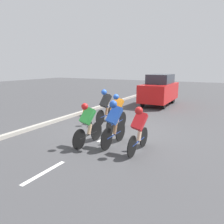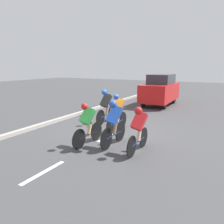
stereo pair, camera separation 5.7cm
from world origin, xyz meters
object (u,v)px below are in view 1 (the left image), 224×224
(cyclist_black, at_px, (106,105))
(cyclist_blue, at_px, (114,122))
(cyclist_green, at_px, (88,123))
(support_car, at_px, (159,90))
(cyclist_red, at_px, (139,128))
(cyclist_orange, at_px, (117,111))
(traffic_cone, at_px, (84,112))

(cyclist_black, bearing_deg, cyclist_blue, 125.44)
(cyclist_green, xyz_separation_m, support_car, (0.15, -8.58, 0.26))
(cyclist_black, xyz_separation_m, cyclist_green, (-0.90, 2.71, -0.07))
(cyclist_green, bearing_deg, support_car, -88.97)
(cyclist_blue, bearing_deg, cyclist_red, 171.10)
(cyclist_red, bearing_deg, cyclist_blue, -8.90)
(cyclist_black, height_order, cyclist_red, cyclist_black)
(cyclist_red, relative_size, cyclist_blue, 0.96)
(cyclist_red, distance_m, support_car, 8.59)
(cyclist_orange, height_order, support_car, support_car)
(cyclist_black, xyz_separation_m, cyclist_orange, (-0.99, 0.80, -0.04))
(cyclist_red, height_order, cyclist_green, cyclist_red)
(cyclist_orange, xyz_separation_m, cyclist_blue, (-0.70, 1.58, 0.02))
(cyclist_black, height_order, cyclist_orange, cyclist_black)
(cyclist_green, distance_m, traffic_cone, 4.40)
(support_car, relative_size, traffic_cone, 7.76)
(cyclist_orange, height_order, cyclist_blue, cyclist_blue)
(cyclist_black, relative_size, support_car, 0.44)
(cyclist_blue, xyz_separation_m, traffic_cone, (3.42, -3.14, -0.59))
(cyclist_blue, bearing_deg, cyclist_orange, -65.99)
(traffic_cone, bearing_deg, cyclist_orange, 150.10)
(traffic_cone, bearing_deg, cyclist_green, 127.10)
(cyclist_red, xyz_separation_m, support_car, (1.85, -8.38, 0.24))
(support_car, bearing_deg, cyclist_red, 102.47)
(cyclist_black, height_order, support_car, support_car)
(cyclist_green, bearing_deg, cyclist_red, -173.36)
(cyclist_orange, xyz_separation_m, support_car, (0.24, -6.66, 0.22))
(cyclist_red, relative_size, traffic_cone, 3.27)
(cyclist_black, distance_m, cyclist_red, 3.62)
(cyclist_blue, relative_size, support_car, 0.44)
(cyclist_orange, relative_size, cyclist_blue, 1.03)
(cyclist_red, height_order, cyclist_orange, cyclist_orange)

